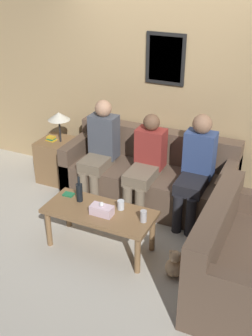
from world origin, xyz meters
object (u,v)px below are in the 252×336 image
object	(u,v)px
couch_main	(149,178)
wine_bottle	(79,192)
teddy_bear	(175,265)
coffee_table	(100,216)
drinking_glass	(121,205)
couch_side	(241,262)
person_right	(196,166)
person_left	(100,147)
person_middle	(146,161)

from	to	relation	value
couch_main	wine_bottle	size ratio (longest dim) A/B	7.23
wine_bottle	teddy_bear	size ratio (longest dim) A/B	0.99
coffee_table	drinking_glass	world-z (taller)	drinking_glass
couch_side	person_right	distance (m)	1.27
couch_main	wine_bottle	distance (m)	1.14
teddy_bear	couch_main	bearing A→B (deg)	122.19
drinking_glass	teddy_bear	size ratio (longest dim) A/B	0.34
wine_bottle	person_left	size ratio (longest dim) A/B	0.23
couch_side	person_left	xyz separation A→B (m)	(-1.95, 0.95, 0.37)
couch_side	coffee_table	size ratio (longest dim) A/B	1.24
teddy_bear	person_right	bearing A→B (deg)	97.63
couch_main	person_right	bearing A→B (deg)	-14.56
coffee_table	drinking_glass	bearing A→B (deg)	32.09
wine_bottle	teddy_bear	world-z (taller)	wine_bottle
couch_side	person_right	world-z (taller)	person_right
coffee_table	drinking_glass	size ratio (longest dim) A/B	11.53
couch_main	person_left	xyz separation A→B (m)	(-0.60, -0.17, 0.37)
couch_main	drinking_glass	size ratio (longest dim) A/B	20.82
couch_side	person_middle	distance (m)	1.64
couch_side	drinking_glass	xyz separation A→B (m)	(-1.27, 0.12, 0.20)
teddy_bear	person_left	bearing A→B (deg)	142.67
teddy_bear	couch_side	bearing A→B (deg)	7.61
person_left	drinking_glass	bearing A→B (deg)	-50.72
couch_main	couch_side	distance (m)	1.75
couch_main	teddy_bear	xyz separation A→B (m)	(0.75, -1.20, -0.19)
person_right	coffee_table	bearing A→B (deg)	-126.95
couch_main	person_right	xyz separation A→B (m)	(0.62, -0.16, 0.37)
wine_bottle	person_right	distance (m)	1.33
couch_main	drinking_glass	world-z (taller)	couch_main
wine_bottle	teddy_bear	bearing A→B (deg)	-8.04
couch_side	coffee_table	bearing A→B (deg)	89.94
couch_main	coffee_table	world-z (taller)	couch_main
coffee_table	person_middle	bearing A→B (deg)	81.77
person_left	person_middle	world-z (taller)	person_left
person_right	teddy_bear	distance (m)	1.19
person_middle	person_right	size ratio (longest dim) A/B	0.93
coffee_table	wine_bottle	world-z (taller)	wine_bottle
drinking_glass	wine_bottle	bearing A→B (deg)	-175.24
drinking_glass	person_right	xyz separation A→B (m)	(0.53, 0.84, 0.17)
wine_bottle	person_middle	distance (m)	0.93
drinking_glass	teddy_bear	bearing A→B (deg)	-16.53
person_right	teddy_bear	xyz separation A→B (m)	(0.14, -1.04, -0.56)
couch_main	teddy_bear	distance (m)	1.43
couch_main	couch_side	xyz separation A→B (m)	(1.35, -1.12, 0.00)
person_left	teddy_bear	bearing A→B (deg)	-37.33
person_middle	teddy_bear	distance (m)	1.34
coffee_table	person_right	bearing A→B (deg)	53.05
coffee_table	person_left	size ratio (longest dim) A/B	0.92
couch_side	couch_main	bearing A→B (deg)	50.39
person_left	wine_bottle	bearing A→B (deg)	-76.12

